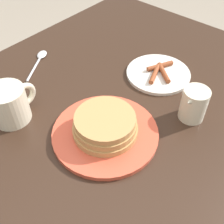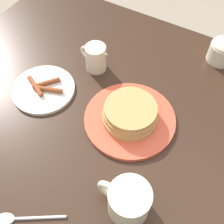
% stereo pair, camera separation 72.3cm
% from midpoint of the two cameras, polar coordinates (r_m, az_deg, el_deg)
% --- Properties ---
extents(dining_table, '(1.28, 0.96, 0.75)m').
position_cam_midpoint_polar(dining_table, '(0.76, 16.83, -29.30)').
color(dining_table, '#332116').
rests_on(dining_table, ground_plane).
extents(pancake_plate, '(0.25, 0.25, 0.06)m').
position_cam_midpoint_polar(pancake_plate, '(0.62, 21.42, -27.56)').
color(pancake_plate, '#DB5138').
rests_on(pancake_plate, dining_table).
extents(side_plate_bacon, '(0.19, 0.19, 0.02)m').
position_cam_midpoint_polar(side_plate_bacon, '(0.78, 27.35, -9.77)').
color(side_plate_bacon, silver).
rests_on(side_plate_bacon, dining_table).
extents(coffee_mug, '(0.13, 0.09, 0.09)m').
position_cam_midpoint_polar(coffee_mug, '(0.58, -3.56, -23.02)').
color(coffee_mug, beige).
rests_on(coffee_mug, dining_table).
extents(creamer_pitcher, '(0.10, 0.06, 0.09)m').
position_cam_midpoint_polar(creamer_pitcher, '(0.72, 37.83, -18.51)').
color(creamer_pitcher, beige).
rests_on(creamer_pitcher, dining_table).
extents(spoon, '(0.15, 0.10, 0.01)m').
position_cam_midpoint_polar(spoon, '(0.75, -1.12, -6.22)').
color(spoon, silver).
rests_on(spoon, dining_table).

